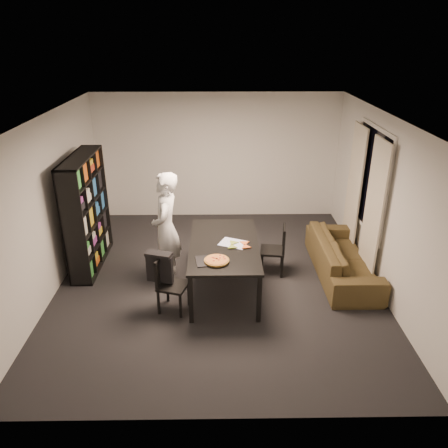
{
  "coord_description": "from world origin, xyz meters",
  "views": [
    {
      "loc": [
        0.02,
        -6.07,
        3.71
      ],
      "look_at": [
        0.1,
        -0.12,
        1.05
      ],
      "focal_mm": 35.0,
      "sensor_mm": 36.0,
      "label": 1
    }
  ],
  "objects_px": {
    "chair_right": "(278,246)",
    "baking_tray": "(210,260)",
    "dining_table": "(224,248)",
    "sofa": "(343,257)",
    "bookshelf": "(87,213)",
    "pepperoni_pizza": "(217,260)",
    "chair_left": "(168,280)",
    "person": "(166,229)"
  },
  "relations": [
    {
      "from": "baking_tray",
      "to": "bookshelf",
      "type": "bearing_deg",
      "value": 146.82
    },
    {
      "from": "dining_table",
      "to": "bookshelf",
      "type": "bearing_deg",
      "value": 160.12
    },
    {
      "from": "bookshelf",
      "to": "person",
      "type": "bearing_deg",
      "value": -21.51
    },
    {
      "from": "dining_table",
      "to": "baking_tray",
      "type": "xyz_separation_m",
      "value": [
        -0.2,
        -0.53,
        0.07
      ]
    },
    {
      "from": "sofa",
      "to": "pepperoni_pizza",
      "type": "bearing_deg",
      "value": 115.18
    },
    {
      "from": "bookshelf",
      "to": "person",
      "type": "distance_m",
      "value": 1.47
    },
    {
      "from": "bookshelf",
      "to": "pepperoni_pizza",
      "type": "height_order",
      "value": "bookshelf"
    },
    {
      "from": "chair_right",
      "to": "baking_tray",
      "type": "distance_m",
      "value": 1.5
    },
    {
      "from": "person",
      "to": "chair_left",
      "type": "bearing_deg",
      "value": 8.1
    },
    {
      "from": "pepperoni_pizza",
      "to": "chair_left",
      "type": "bearing_deg",
      "value": 178.25
    },
    {
      "from": "dining_table",
      "to": "person",
      "type": "height_order",
      "value": "person"
    },
    {
      "from": "baking_tray",
      "to": "sofa",
      "type": "xyz_separation_m",
      "value": [
        2.14,
        0.93,
        -0.47
      ]
    },
    {
      "from": "dining_table",
      "to": "sofa",
      "type": "relative_size",
      "value": 0.88
    },
    {
      "from": "chair_right",
      "to": "pepperoni_pizza",
      "type": "height_order",
      "value": "chair_right"
    },
    {
      "from": "chair_right",
      "to": "sofa",
      "type": "bearing_deg",
      "value": 94.18
    },
    {
      "from": "dining_table",
      "to": "pepperoni_pizza",
      "type": "bearing_deg",
      "value": -101.11
    },
    {
      "from": "chair_right",
      "to": "sofa",
      "type": "height_order",
      "value": "chair_right"
    },
    {
      "from": "person",
      "to": "pepperoni_pizza",
      "type": "distance_m",
      "value": 1.16
    },
    {
      "from": "bookshelf",
      "to": "baking_tray",
      "type": "distance_m",
      "value": 2.47
    },
    {
      "from": "sofa",
      "to": "chair_right",
      "type": "bearing_deg",
      "value": 86.47
    },
    {
      "from": "dining_table",
      "to": "pepperoni_pizza",
      "type": "xyz_separation_m",
      "value": [
        -0.11,
        -0.56,
        0.09
      ]
    },
    {
      "from": "baking_tray",
      "to": "sofa",
      "type": "distance_m",
      "value": 2.39
    },
    {
      "from": "chair_left",
      "to": "person",
      "type": "distance_m",
      "value": 0.93
    },
    {
      "from": "bookshelf",
      "to": "chair_right",
      "type": "xyz_separation_m",
      "value": [
        3.14,
        -0.35,
        -0.47
      ]
    },
    {
      "from": "chair_right",
      "to": "pepperoni_pizza",
      "type": "xyz_separation_m",
      "value": [
        -0.99,
        -1.03,
        0.32
      ]
    },
    {
      "from": "bookshelf",
      "to": "chair_left",
      "type": "xyz_separation_m",
      "value": [
        1.45,
        -1.36,
        -0.48
      ]
    },
    {
      "from": "chair_right",
      "to": "baking_tray",
      "type": "bearing_deg",
      "value": -39.45
    },
    {
      "from": "chair_left",
      "to": "pepperoni_pizza",
      "type": "bearing_deg",
      "value": -74.99
    },
    {
      "from": "bookshelf",
      "to": "baking_tray",
      "type": "bearing_deg",
      "value": -33.18
    },
    {
      "from": "dining_table",
      "to": "person",
      "type": "xyz_separation_m",
      "value": [
        -0.89,
        0.28,
        0.2
      ]
    },
    {
      "from": "chair_left",
      "to": "chair_right",
      "type": "relative_size",
      "value": 0.99
    },
    {
      "from": "dining_table",
      "to": "chair_right",
      "type": "xyz_separation_m",
      "value": [
        0.88,
        0.47,
        -0.23
      ]
    },
    {
      "from": "dining_table",
      "to": "baking_tray",
      "type": "height_order",
      "value": "baking_tray"
    },
    {
      "from": "bookshelf",
      "to": "chair_left",
      "type": "height_order",
      "value": "bookshelf"
    },
    {
      "from": "chair_right",
      "to": "baking_tray",
      "type": "xyz_separation_m",
      "value": [
        -1.08,
        -1.0,
        0.3
      ]
    },
    {
      "from": "person",
      "to": "baking_tray",
      "type": "bearing_deg",
      "value": 42.66
    },
    {
      "from": "dining_table",
      "to": "chair_left",
      "type": "relative_size",
      "value": 2.23
    },
    {
      "from": "bookshelf",
      "to": "chair_right",
      "type": "relative_size",
      "value": 2.27
    },
    {
      "from": "chair_right",
      "to": "person",
      "type": "distance_m",
      "value": 1.83
    },
    {
      "from": "baking_tray",
      "to": "pepperoni_pizza",
      "type": "height_order",
      "value": "pepperoni_pizza"
    },
    {
      "from": "bookshelf",
      "to": "pepperoni_pizza",
      "type": "bearing_deg",
      "value": -32.75
    },
    {
      "from": "bookshelf",
      "to": "pepperoni_pizza",
      "type": "xyz_separation_m",
      "value": [
        2.15,
        -1.38,
        -0.15
      ]
    }
  ]
}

